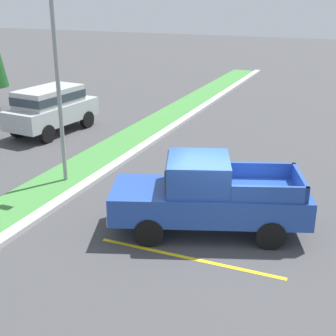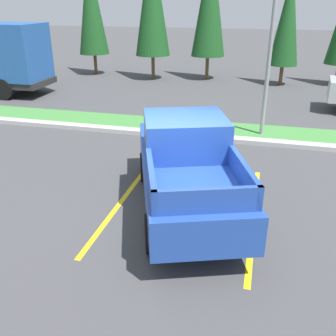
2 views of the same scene
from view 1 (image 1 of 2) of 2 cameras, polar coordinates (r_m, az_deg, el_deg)
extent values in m
plane|color=#424244|center=(12.87, 5.57, -8.09)|extent=(120.00, 120.00, 0.00)
cube|color=yellow|center=(11.81, 2.48, -10.81)|extent=(0.12, 4.80, 0.01)
cube|color=yellow|center=(14.43, 6.77, -4.82)|extent=(0.12, 4.80, 0.01)
cube|color=#B2B2AD|center=(14.89, -13.15, -4.11)|extent=(56.00, 0.40, 0.15)
cube|color=#42843D|center=(15.54, -16.46, -3.55)|extent=(56.00, 1.80, 0.06)
cylinder|color=black|center=(12.20, -2.33, -7.69)|extent=(0.52, 0.81, 0.76)
cylinder|color=black|center=(13.72, -1.70, -4.34)|extent=(0.52, 0.81, 0.76)
cylinder|color=black|center=(12.33, 12.31, -7.86)|extent=(0.52, 0.81, 0.76)
cylinder|color=black|center=(13.83, 11.25, -4.53)|extent=(0.52, 0.81, 0.76)
cube|color=#23479E|center=(12.71, 4.97, -4.03)|extent=(3.55, 5.54, 0.76)
cube|color=#23479E|center=(12.39, 3.70, -0.65)|extent=(2.20, 2.10, 0.84)
cube|color=#2D3842|center=(12.38, -0.09, -0.36)|extent=(1.54, 0.60, 0.63)
cube|color=#23479E|center=(11.84, 12.23, -3.17)|extent=(0.74, 1.82, 0.44)
cube|color=#23479E|center=(13.40, 11.15, -0.26)|extent=(0.74, 1.82, 0.44)
cube|color=#23479E|center=(12.79, 15.64, -1.67)|extent=(1.73, 0.70, 0.44)
cube|color=silver|center=(12.96, -6.44, -4.75)|extent=(1.75, 0.76, 0.28)
cylinder|color=black|center=(24.14, -12.99, 6.24)|extent=(0.82, 0.34, 0.80)
cylinder|color=black|center=(23.08, -9.78, 5.82)|extent=(0.82, 0.34, 0.80)
cylinder|color=black|center=(22.20, -17.70, 4.55)|extent=(0.82, 0.34, 0.80)
cylinder|color=black|center=(21.04, -14.44, 4.02)|extent=(0.82, 0.34, 0.80)
cube|color=#B2B2B7|center=(22.46, -13.78, 6.48)|extent=(4.76, 2.30, 0.84)
cube|color=#B2B2B7|center=(22.18, -14.21, 8.40)|extent=(3.25, 1.99, 0.76)
cube|color=#2D3842|center=(22.18, -14.20, 8.35)|extent=(3.30, 2.03, 0.36)
cylinder|color=gray|center=(15.83, -13.07, 8.82)|extent=(0.14, 0.14, 6.15)
camera|label=2|loc=(13.30, 40.69, 8.17)|focal=40.38mm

